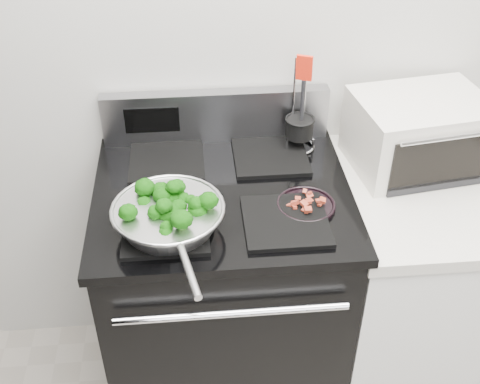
{
  "coord_description": "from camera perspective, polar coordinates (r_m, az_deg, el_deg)",
  "views": [
    {
      "loc": [
        -0.38,
        -0.06,
        2.05
      ],
      "look_at": [
        -0.25,
        1.36,
        0.98
      ],
      "focal_mm": 45.0,
      "sensor_mm": 36.0,
      "label": 1
    }
  ],
  "objects": [
    {
      "name": "back_wall",
      "position": [
        1.98,
        6.45,
        15.9
      ],
      "size": [
        4.0,
        0.02,
        2.7
      ],
      "primitive_type": "cube",
      "color": "#B8B5AF",
      "rests_on": "ground"
    },
    {
      "name": "gas_range",
      "position": [
        2.15,
        -1.48,
        -9.75
      ],
      "size": [
        0.79,
        0.69,
        1.13
      ],
      "color": "black",
      "rests_on": "floor"
    },
    {
      "name": "counter",
      "position": [
        2.3,
        16.06,
        -8.79
      ],
      "size": [
        0.62,
        0.68,
        0.92
      ],
      "color": "white",
      "rests_on": "floor"
    },
    {
      "name": "skillet",
      "position": [
        1.67,
        -6.78,
        -2.28
      ],
      "size": [
        0.32,
        0.5,
        0.07
      ],
      "rotation": [
        0.0,
        0.0,
        0.21
      ],
      "color": "silver",
      "rests_on": "gas_range"
    },
    {
      "name": "broccoli_pile",
      "position": [
        1.67,
        -6.84,
        -1.73
      ],
      "size": [
        0.25,
        0.25,
        0.09
      ],
      "primitive_type": null,
      "color": "black",
      "rests_on": "skillet"
    },
    {
      "name": "bacon_plate",
      "position": [
        1.78,
        6.28,
        -0.98
      ],
      "size": [
        0.17,
        0.17,
        0.04
      ],
      "rotation": [
        0.0,
        0.0,
        -0.37
      ],
      "color": "black",
      "rests_on": "gas_range"
    },
    {
      "name": "utensil_holder",
      "position": [
        2.02,
        5.63,
        5.69
      ],
      "size": [
        0.11,
        0.11,
        0.34
      ],
      "rotation": [
        0.0,
        0.0,
        -0.4
      ],
      "color": "silver",
      "rests_on": "gas_range"
    },
    {
      "name": "toaster_oven",
      "position": [
        2.04,
        16.56,
        5.39
      ],
      "size": [
        0.45,
        0.37,
        0.24
      ],
      "rotation": [
        0.0,
        0.0,
        0.14
      ],
      "color": "beige",
      "rests_on": "counter"
    }
  ]
}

